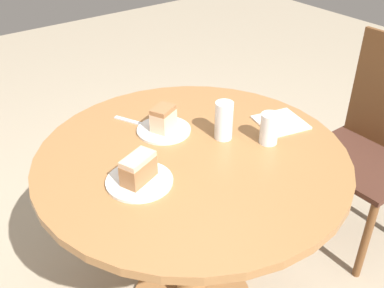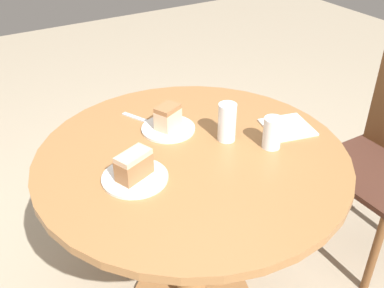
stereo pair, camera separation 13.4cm
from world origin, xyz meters
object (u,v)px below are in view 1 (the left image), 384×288
object	(u,v)px
plate_near	(164,130)
plate_far	(139,181)
chair	(372,144)
glass_water	(224,123)
cake_slice_far	(138,169)
glass_lemonade	(269,130)
cake_slice_near	(163,118)

from	to	relation	value
plate_near	plate_far	distance (m)	0.32
chair	glass_water	xyz separation A→B (m)	(-0.14, -0.80, 0.33)
plate_far	cake_slice_far	xyz separation A→B (m)	(0.00, 0.00, 0.05)
cake_slice_far	glass_lemonade	size ratio (longest dim) A/B	1.14
chair	plate_far	size ratio (longest dim) A/B	4.65
plate_far	glass_lemonade	distance (m)	0.50
plate_far	glass_water	world-z (taller)	glass_water
cake_slice_far	plate_far	bearing A→B (deg)	-110.56
plate_far	cake_slice_near	size ratio (longest dim) A/B	1.95
plate_near	cake_slice_far	distance (m)	0.32
chair	cake_slice_near	xyz separation A→B (m)	(-0.31, -0.95, 0.32)
chair	glass_water	size ratio (longest dim) A/B	6.94
cake_slice_near	cake_slice_far	world-z (taller)	cake_slice_near
cake_slice_far	glass_water	bearing A→B (deg)	97.00
plate_far	glass_lemonade	size ratio (longest dim) A/B	1.85
glass_lemonade	chair	bearing A→B (deg)	88.43
plate_near	glass_water	distance (m)	0.23
cake_slice_far	chair	bearing A→B (deg)	85.52
plate_far	cake_slice_far	world-z (taller)	cake_slice_far
chair	glass_lemonade	world-z (taller)	chair
glass_water	cake_slice_near	bearing A→B (deg)	-138.37
chair	plate_near	bearing A→B (deg)	-108.29
cake_slice_near	glass_lemonade	size ratio (longest dim) A/B	0.95
glass_water	cake_slice_far	bearing A→B (deg)	-83.00
cake_slice_far	glass_lemonade	bearing A→B (deg)	81.43
cake_slice_near	plate_far	bearing A→B (deg)	-47.73
glass_lemonade	plate_far	bearing A→B (deg)	-98.57
cake_slice_near	glass_lemonade	distance (m)	0.38
plate_near	cake_slice_near	size ratio (longest dim) A/B	1.85
plate_far	cake_slice_far	size ratio (longest dim) A/B	1.63
cake_slice_far	glass_lemonade	xyz separation A→B (m)	(0.07, 0.49, -0.00)
cake_slice_near	glass_water	xyz separation A→B (m)	(0.17, 0.15, 0.01)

